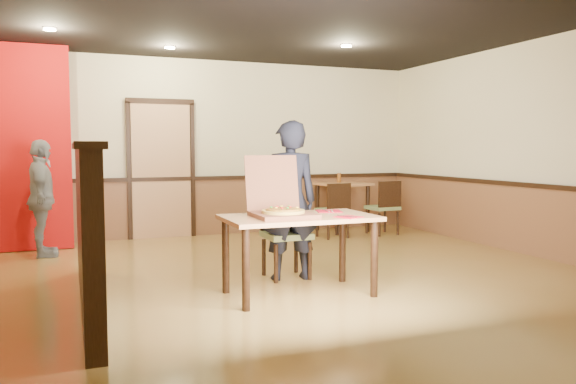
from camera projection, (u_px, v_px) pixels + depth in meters
name	position (u px, v px, depth m)	size (l,w,h in m)	color
floor	(290.00, 282.00, 5.89)	(7.00, 7.00, 0.00)	#AA8442
ceiling	(291.00, 9.00, 5.67)	(7.00, 7.00, 0.00)	black
wall_back	(211.00, 148.00, 9.03)	(7.00, 7.00, 0.00)	#F0E7BC
wall_right	(550.00, 148.00, 7.04)	(7.00, 7.00, 0.00)	#F0E7BC
wainscot_back	(212.00, 207.00, 9.07)	(7.00, 0.04, 0.90)	brown
chair_rail_back	(212.00, 178.00, 9.02)	(7.00, 0.06, 0.06)	black
wainscot_right	(545.00, 223.00, 7.10)	(0.04, 7.00, 0.90)	brown
chair_rail_right	(545.00, 186.00, 7.06)	(0.06, 7.00, 0.06)	black
back_door	(161.00, 171.00, 8.73)	(0.90, 0.06, 2.10)	tan
booth_partition	(87.00, 224.00, 4.92)	(0.20, 3.10, 1.44)	black
red_accent_panel	(7.00, 148.00, 7.51)	(1.60, 0.20, 2.78)	red
spot_a	(50.00, 29.00, 6.51)	(0.14, 0.14, 0.02)	beige
spot_b	(170.00, 47.00, 7.70)	(0.14, 0.14, 0.02)	beige
spot_c	(346.00, 46.00, 7.57)	(0.14, 0.14, 0.02)	beige
main_table	(299.00, 227.00, 5.32)	(1.43, 0.82, 0.76)	#BA804E
diner_chair	(284.00, 230.00, 6.11)	(0.47, 0.47, 0.94)	olive
side_chair_left	(335.00, 208.00, 8.73)	(0.46, 0.46, 0.86)	olive
side_chair_right	(385.00, 205.00, 9.05)	(0.46, 0.46, 0.88)	olive
side_table	(342.00, 194.00, 9.44)	(0.90, 0.90, 0.82)	#BA804E
diner	(289.00, 201.00, 5.95)	(0.62, 0.41, 1.69)	black
passerby	(42.00, 198.00, 7.20)	(0.89, 0.37, 1.51)	gray
pizza_box	(281.00, 209.00, 5.25)	(0.54, 0.64, 0.57)	brown
pizza	(283.00, 211.00, 5.20)	(0.40, 0.40, 0.03)	gold
napkin_near	(348.00, 217.00, 5.19)	(0.27, 0.27, 0.01)	red
napkin_far	(329.00, 211.00, 5.67)	(0.30, 0.30, 0.01)	red
condiment	(339.00, 178.00, 9.50)	(0.06, 0.06, 0.16)	brown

